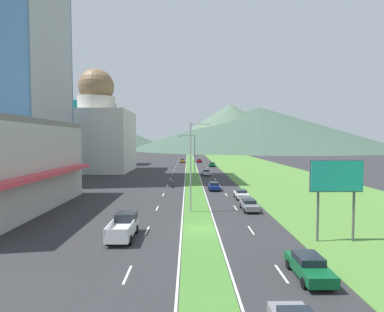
# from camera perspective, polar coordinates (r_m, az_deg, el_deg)

# --- Properties ---
(ground_plane) EXTENTS (600.00, 600.00, 0.00)m
(ground_plane) POSITION_cam_1_polar(r_m,az_deg,el_deg) (31.33, 1.32, -13.44)
(ground_plane) COLOR #2D2D30
(grass_median) EXTENTS (3.20, 240.00, 0.06)m
(grass_median) POSITION_cam_1_polar(r_m,az_deg,el_deg) (90.47, -0.07, -2.60)
(grass_median) COLOR #477F33
(grass_median) RESTS_ON ground_plane
(grass_verge_right) EXTENTS (24.00, 240.00, 0.06)m
(grass_verge_right) POSITION_cam_1_polar(r_m,az_deg,el_deg) (93.03, 12.74, -2.52)
(grass_verge_right) COLOR #518438
(grass_verge_right) RESTS_ON ground_plane
(lane_dash_left_1) EXTENTS (0.16, 2.80, 0.01)m
(lane_dash_left_1) POSITION_cam_1_polar(r_m,az_deg,el_deg) (22.11, -11.89, -20.70)
(lane_dash_left_1) COLOR silver
(lane_dash_left_1) RESTS_ON ground_plane
(lane_dash_left_2) EXTENTS (0.16, 2.80, 0.01)m
(lane_dash_left_2) POSITION_cam_1_polar(r_m,az_deg,el_deg) (31.24, -8.32, -13.51)
(lane_dash_left_2) COLOR silver
(lane_dash_left_2) RESTS_ON ground_plane
(lane_dash_left_3) EXTENTS (0.16, 2.80, 0.01)m
(lane_dash_left_3) POSITION_cam_1_polar(r_m,az_deg,el_deg) (40.69, -6.48, -9.59)
(lane_dash_left_3) COLOR silver
(lane_dash_left_3) RESTS_ON ground_plane
(lane_dash_left_4) EXTENTS (0.16, 2.80, 0.01)m
(lane_dash_left_4) POSITION_cam_1_polar(r_m,az_deg,el_deg) (50.29, -5.36, -7.16)
(lane_dash_left_4) COLOR silver
(lane_dash_left_4) RESTS_ON ground_plane
(lane_dash_left_5) EXTENTS (0.16, 2.80, 0.01)m
(lane_dash_left_5) POSITION_cam_1_polar(r_m,az_deg,el_deg) (59.96, -4.61, -5.50)
(lane_dash_left_5) COLOR silver
(lane_dash_left_5) RESTS_ON ground_plane
(lane_dash_left_6) EXTENTS (0.16, 2.80, 0.01)m
(lane_dash_left_6) POSITION_cam_1_polar(r_m,az_deg,el_deg) (69.68, -4.06, -4.31)
(lane_dash_left_6) COLOR silver
(lane_dash_left_6) RESTS_ON ground_plane
(lane_dash_left_7) EXTENTS (0.16, 2.80, 0.01)m
(lane_dash_left_7) POSITION_cam_1_polar(r_m,az_deg,el_deg) (79.42, -3.66, -3.40)
(lane_dash_left_7) COLOR silver
(lane_dash_left_7) RESTS_ON ground_plane
(lane_dash_left_8) EXTENTS (0.16, 2.80, 0.01)m
(lane_dash_left_8) POSITION_cam_1_polar(r_m,az_deg,el_deg) (89.18, -3.34, -2.70)
(lane_dash_left_8) COLOR silver
(lane_dash_left_8) RESTS_ON ground_plane
(lane_dash_left_9) EXTENTS (0.16, 2.80, 0.01)m
(lane_dash_left_9) POSITION_cam_1_polar(r_m,az_deg,el_deg) (98.96, -3.09, -2.13)
(lane_dash_left_9) COLOR silver
(lane_dash_left_9) RESTS_ON ground_plane
(lane_dash_left_10) EXTENTS (0.16, 2.80, 0.01)m
(lane_dash_left_10) POSITION_cam_1_polar(r_m,az_deg,el_deg) (108.74, -2.88, -1.67)
(lane_dash_left_10) COLOR silver
(lane_dash_left_10) RESTS_ON ground_plane
(lane_dash_left_11) EXTENTS (0.16, 2.80, 0.01)m
(lane_dash_left_11) POSITION_cam_1_polar(r_m,az_deg,el_deg) (118.54, -2.70, -1.28)
(lane_dash_left_11) COLOR silver
(lane_dash_left_11) RESTS_ON ground_plane
(lane_dash_left_12) EXTENTS (0.16, 2.80, 0.01)m
(lane_dash_left_12) POSITION_cam_1_polar(r_m,az_deg,el_deg) (128.33, -2.55, -0.95)
(lane_dash_left_12) COLOR silver
(lane_dash_left_12) RESTS_ON ground_plane
(lane_dash_left_13) EXTENTS (0.16, 2.80, 0.01)m
(lane_dash_left_13) POSITION_cam_1_polar(r_m,az_deg,el_deg) (138.13, -2.43, -0.67)
(lane_dash_left_13) COLOR silver
(lane_dash_left_13) RESTS_ON ground_plane
(lane_dash_left_14) EXTENTS (0.16, 2.80, 0.01)m
(lane_dash_left_14) POSITION_cam_1_polar(r_m,az_deg,el_deg) (147.94, -2.32, -0.43)
(lane_dash_left_14) COLOR silver
(lane_dash_left_14) RESTS_ON ground_plane
(lane_dash_left_15) EXTENTS (0.16, 2.80, 0.01)m
(lane_dash_left_15) POSITION_cam_1_polar(r_m,az_deg,el_deg) (157.75, -2.22, -0.21)
(lane_dash_left_15) COLOR silver
(lane_dash_left_15) RESTS_ON ground_plane
(lane_dash_right_1) EXTENTS (0.16, 2.80, 0.01)m
(lane_dash_right_1) POSITION_cam_1_polar(r_m,az_deg,el_deg) (22.62, 16.24, -20.20)
(lane_dash_right_1) COLOR silver
(lane_dash_right_1) RESTS_ON ground_plane
(lane_dash_right_2) EXTENTS (0.16, 2.80, 0.01)m
(lane_dash_right_2) POSITION_cam_1_polar(r_m,az_deg,el_deg) (31.60, 10.88, -13.34)
(lane_dash_right_2) COLOR silver
(lane_dash_right_2) RESTS_ON ground_plane
(lane_dash_right_3) EXTENTS (0.16, 2.80, 0.01)m
(lane_dash_right_3) POSITION_cam_1_polar(r_m,az_deg,el_deg) (40.97, 8.07, -9.52)
(lane_dash_right_3) COLOR silver
(lane_dash_right_3) RESTS_ON ground_plane
(lane_dash_right_4) EXTENTS (0.16, 2.80, 0.01)m
(lane_dash_right_4) POSITION_cam_1_polar(r_m,az_deg,el_deg) (50.51, 6.34, -7.12)
(lane_dash_right_4) COLOR silver
(lane_dash_right_4) RESTS_ON ground_plane
(lane_dash_right_5) EXTENTS (0.16, 2.80, 0.01)m
(lane_dash_right_5) POSITION_cam_1_polar(r_m,az_deg,el_deg) (60.15, 5.18, -5.48)
(lane_dash_right_5) COLOR silver
(lane_dash_right_5) RESTS_ON ground_plane
(lane_dash_right_6) EXTENTS (0.16, 2.80, 0.01)m
(lane_dash_right_6) POSITION_cam_1_polar(r_m,az_deg,el_deg) (69.84, 4.34, -4.29)
(lane_dash_right_6) COLOR silver
(lane_dash_right_6) RESTS_ON ground_plane
(lane_dash_right_7) EXTENTS (0.16, 2.80, 0.01)m
(lane_dash_right_7) POSITION_cam_1_polar(r_m,az_deg,el_deg) (79.56, 3.71, -3.39)
(lane_dash_right_7) COLOR silver
(lane_dash_right_7) RESTS_ON ground_plane
(lane_dash_right_8) EXTENTS (0.16, 2.80, 0.01)m
(lane_dash_right_8) POSITION_cam_1_polar(r_m,az_deg,el_deg) (89.31, 3.22, -2.69)
(lane_dash_right_8) COLOR silver
(lane_dash_right_8) RESTS_ON ground_plane
(lane_dash_right_9) EXTENTS (0.16, 2.80, 0.01)m
(lane_dash_right_9) POSITION_cam_1_polar(r_m,az_deg,el_deg) (99.07, 2.82, -2.13)
(lane_dash_right_9) COLOR silver
(lane_dash_right_9) RESTS_ON ground_plane
(lane_dash_right_10) EXTENTS (0.16, 2.80, 0.01)m
(lane_dash_right_10) POSITION_cam_1_polar(r_m,az_deg,el_deg) (108.85, 2.50, -1.66)
(lane_dash_right_10) COLOR silver
(lane_dash_right_10) RESTS_ON ground_plane
(lane_dash_right_11) EXTENTS (0.16, 2.80, 0.01)m
(lane_dash_right_11) POSITION_cam_1_polar(r_m,az_deg,el_deg) (118.63, 2.23, -1.28)
(lane_dash_right_11) COLOR silver
(lane_dash_right_11) RESTS_ON ground_plane
(lane_dash_right_12) EXTENTS (0.16, 2.80, 0.01)m
(lane_dash_right_12) POSITION_cam_1_polar(r_m,az_deg,el_deg) (128.42, 2.00, -0.95)
(lane_dash_right_12) COLOR silver
(lane_dash_right_12) RESTS_ON ground_plane
(lane_dash_right_13) EXTENTS (0.16, 2.80, 0.01)m
(lane_dash_right_13) POSITION_cam_1_polar(r_m,az_deg,el_deg) (138.22, 1.80, -0.67)
(lane_dash_right_13) COLOR silver
(lane_dash_right_13) RESTS_ON ground_plane
(lane_dash_right_14) EXTENTS (0.16, 2.80, 0.01)m
(lane_dash_right_14) POSITION_cam_1_polar(r_m,az_deg,el_deg) (148.02, 1.63, -0.42)
(lane_dash_right_14) COLOR silver
(lane_dash_right_14) RESTS_ON ground_plane
(lane_dash_right_15) EXTENTS (0.16, 2.80, 0.01)m
(lane_dash_right_15) POSITION_cam_1_polar(r_m,az_deg,el_deg) (157.82, 1.48, -0.21)
(lane_dash_right_15) COLOR silver
(lane_dash_right_15) RESTS_ON ground_plane
(edge_line_median_left) EXTENTS (0.16, 240.00, 0.01)m
(edge_line_median_left) POSITION_cam_1_polar(r_m,az_deg,el_deg) (90.47, -1.18, -2.61)
(edge_line_median_left) COLOR silver
(edge_line_median_left) RESTS_ON ground_plane
(edge_line_median_right) EXTENTS (0.16, 240.00, 0.01)m
(edge_line_median_right) POSITION_cam_1_polar(r_m,az_deg,el_deg) (90.51, 1.04, -2.61)
(edge_line_median_right) COLOR silver
(edge_line_median_right) RESTS_ON ground_plane
(office_tower) EXTENTS (22.91, 22.91, 65.13)m
(office_tower) POSITION_cam_1_polar(r_m,az_deg,el_deg) (78.53, -31.82, 20.31)
(office_tower) COLOR teal
(office_tower) RESTS_ON ground_plane
(domed_building) EXTENTS (18.85, 18.85, 28.73)m
(domed_building) POSITION_cam_1_polar(r_m,az_deg,el_deg) (91.13, -17.19, 4.23)
(domed_building) COLOR silver
(domed_building) RESTS_ON ground_plane
(midrise_colored) EXTENTS (12.85, 12.85, 22.12)m
(midrise_colored) POSITION_cam_1_polar(r_m,az_deg,el_deg) (114.42, -17.67, 3.97)
(midrise_colored) COLOR teal
(midrise_colored) RESTS_ON ground_plane
(hill_far_left) EXTENTS (181.13, 181.13, 36.27)m
(hill_far_left) POSITION_cam_1_polar(r_m,az_deg,el_deg) (333.35, -19.77, 4.43)
(hill_far_left) COLOR #3D5647
(hill_far_left) RESTS_ON ground_plane
(hill_far_center) EXTENTS (133.57, 133.57, 41.47)m
(hill_far_center) POSITION_cam_1_polar(r_m,az_deg,el_deg) (283.69, 7.13, 5.39)
(hill_far_center) COLOR #516B56
(hill_far_center) RESTS_ON ground_plane
(hill_far_right) EXTENTS (239.49, 239.49, 39.52)m
(hill_far_right) POSITION_cam_1_polar(r_m,az_deg,el_deg) (295.70, 12.17, 5.06)
(hill_far_right) COLOR #3D5647
(hill_far_right) RESTS_ON ground_plane
(street_lamp_near) EXTENTS (3.06, 0.46, 10.95)m
(street_lamp_near) POSITION_cam_1_polar(r_m,az_deg,el_deg) (37.36, 0.18, -1.07)
(street_lamp_near) COLOR #99999E
(street_lamp_near) RESTS_ON ground_plane
(street_lamp_mid) EXTENTS (3.50, 0.46, 9.92)m
(street_lamp_mid) POSITION_cam_1_polar(r_m,az_deg,el_deg) (63.31, 0.16, 0.17)
(street_lamp_mid) COLOR #99999E
(street_lamp_mid) RESTS_ON ground_plane
(billboard_roadside) EXTENTS (4.66, 0.28, 7.16)m
(billboard_roadside) POSITION_cam_1_polar(r_m,az_deg,el_deg) (29.30, 25.25, -4.14)
(billboard_roadside) COLOR #4C4C51
(billboard_roadside) RESTS_ON ground_plane
(car_0) EXTENTS (1.86, 4.20, 1.33)m
(car_0) POSITION_cam_1_polar(r_m,az_deg,el_deg) (47.32, 9.12, -6.97)
(car_0) COLOR silver
(car_0) RESTS_ON ground_plane
(car_1) EXTENTS (1.86, 4.56, 1.37)m
(car_1) POSITION_cam_1_polar(r_m,az_deg,el_deg) (39.82, 10.56, -8.86)
(car_1) COLOR slate
(car_1) RESTS_ON ground_plane
(car_2) EXTENTS (2.02, 4.12, 1.35)m
(car_2) POSITION_cam_1_polar(r_m,az_deg,el_deg) (121.35, 1.34, -0.85)
(car_2) COLOR maroon
(car_2) RESTS_ON ground_plane
(car_3) EXTENTS (1.94, 4.30, 1.62)m
(car_3) POSITION_cam_1_polar(r_m,az_deg,el_deg) (120.07, -1.78, -0.84)
(car_3) COLOR #C6842D
(car_3) RESTS_ON ground_plane
(car_4) EXTENTS (1.96, 4.50, 1.45)m
(car_4) POSITION_cam_1_polar(r_m,az_deg,el_deg) (22.31, 20.86, -18.55)
(car_4) COLOR #0C5128
(car_4) RESTS_ON ground_plane
(car_5) EXTENTS (1.98, 4.17, 1.39)m
(car_5) POSITION_cam_1_polar(r_m,az_deg,el_deg) (54.59, 4.11, -5.59)
(car_5) COLOR navy
(car_5) RESTS_ON ground_plane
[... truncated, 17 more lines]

